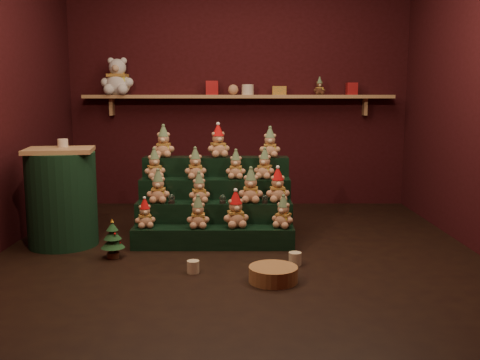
{
  "coord_description": "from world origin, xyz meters",
  "views": [
    {
      "loc": [
        0.01,
        -4.44,
        1.29
      ],
      "look_at": [
        0.02,
        0.25,
        0.56
      ],
      "focal_mm": 40.0,
      "sensor_mm": 36.0,
      "label": 1
    }
  ],
  "objects_px": {
    "riser_tier_front": "(213,238)",
    "snow_globe_c": "(265,199)",
    "snow_globe_b": "(223,199)",
    "mug_right": "(295,259)",
    "brown_bear": "(319,86)",
    "mini_christmas_tree": "(113,239)",
    "white_bear": "(118,72)",
    "wicker_basket": "(273,274)",
    "side_table": "(62,198)",
    "mug_left": "(193,267)",
    "snow_globe_a": "(172,199)"
  },
  "relations": [
    {
      "from": "mug_right",
      "to": "brown_bear",
      "type": "relative_size",
      "value": 0.51
    },
    {
      "from": "snow_globe_a",
      "to": "brown_bear",
      "type": "distance_m",
      "value": 2.46
    },
    {
      "from": "side_table",
      "to": "wicker_basket",
      "type": "xyz_separation_m",
      "value": [
        1.79,
        -0.95,
        -0.37
      ]
    },
    {
      "from": "snow_globe_b",
      "to": "wicker_basket",
      "type": "relative_size",
      "value": 0.23
    },
    {
      "from": "snow_globe_c",
      "to": "mug_left",
      "type": "height_order",
      "value": "snow_globe_c"
    },
    {
      "from": "snow_globe_b",
      "to": "wicker_basket",
      "type": "xyz_separation_m",
      "value": [
        0.39,
        -1.02,
        -0.35
      ]
    },
    {
      "from": "snow_globe_a",
      "to": "brown_bear",
      "type": "relative_size",
      "value": 0.43
    },
    {
      "from": "snow_globe_c",
      "to": "side_table",
      "type": "bearing_deg",
      "value": -177.77
    },
    {
      "from": "snow_globe_b",
      "to": "snow_globe_c",
      "type": "distance_m",
      "value": 0.38
    },
    {
      "from": "snow_globe_a",
      "to": "mug_right",
      "type": "distance_m",
      "value": 1.27
    },
    {
      "from": "snow_globe_c",
      "to": "mug_right",
      "type": "bearing_deg",
      "value": -72.2
    },
    {
      "from": "mug_right",
      "to": "side_table",
      "type": "bearing_deg",
      "value": 163.83
    },
    {
      "from": "side_table",
      "to": "snow_globe_c",
      "type": "bearing_deg",
      "value": -7.26
    },
    {
      "from": "mug_left",
      "to": "white_bear",
      "type": "relative_size",
      "value": 0.17
    },
    {
      "from": "white_bear",
      "to": "riser_tier_front",
      "type": "bearing_deg",
      "value": -53.85
    },
    {
      "from": "snow_globe_a",
      "to": "mug_left",
      "type": "height_order",
      "value": "snow_globe_a"
    },
    {
      "from": "mug_left",
      "to": "white_bear",
      "type": "bearing_deg",
      "value": 113.35
    },
    {
      "from": "snow_globe_b",
      "to": "white_bear",
      "type": "relative_size",
      "value": 0.15
    },
    {
      "from": "riser_tier_front",
      "to": "side_table",
      "type": "distance_m",
      "value": 1.37
    },
    {
      "from": "snow_globe_b",
      "to": "mini_christmas_tree",
      "type": "xyz_separation_m",
      "value": [
        -0.88,
        -0.46,
        -0.24
      ]
    },
    {
      "from": "mug_right",
      "to": "brown_bear",
      "type": "distance_m",
      "value": 2.7
    },
    {
      "from": "snow_globe_a",
      "to": "wicker_basket",
      "type": "bearing_deg",
      "value": -50.58
    },
    {
      "from": "riser_tier_front",
      "to": "brown_bear",
      "type": "bearing_deg",
      "value": 57.15
    },
    {
      "from": "white_bear",
      "to": "snow_globe_c",
      "type": "bearing_deg",
      "value": -42.19
    },
    {
      "from": "mug_left",
      "to": "wicker_basket",
      "type": "relative_size",
      "value": 0.26
    },
    {
      "from": "mug_left",
      "to": "mug_right",
      "type": "height_order",
      "value": "mug_right"
    },
    {
      "from": "snow_globe_b",
      "to": "side_table",
      "type": "distance_m",
      "value": 1.4
    },
    {
      "from": "white_bear",
      "to": "brown_bear",
      "type": "relative_size",
      "value": 2.72
    },
    {
      "from": "riser_tier_front",
      "to": "mini_christmas_tree",
      "type": "height_order",
      "value": "mini_christmas_tree"
    },
    {
      "from": "side_table",
      "to": "brown_bear",
      "type": "distance_m",
      "value": 3.17
    },
    {
      "from": "snow_globe_b",
      "to": "wicker_basket",
      "type": "bearing_deg",
      "value": -69.23
    },
    {
      "from": "snow_globe_c",
      "to": "wicker_basket",
      "type": "relative_size",
      "value": 0.22
    },
    {
      "from": "wicker_basket",
      "to": "white_bear",
      "type": "bearing_deg",
      "value": 121.8
    },
    {
      "from": "snow_globe_a",
      "to": "brown_bear",
      "type": "xyz_separation_m",
      "value": [
        1.53,
        1.63,
        1.02
      ]
    },
    {
      "from": "side_table",
      "to": "riser_tier_front",
      "type": "bearing_deg",
      "value": -13.41
    },
    {
      "from": "wicker_basket",
      "to": "white_bear",
      "type": "height_order",
      "value": "white_bear"
    },
    {
      "from": "side_table",
      "to": "mug_left",
      "type": "bearing_deg",
      "value": -41.75
    },
    {
      "from": "snow_globe_c",
      "to": "mini_christmas_tree",
      "type": "height_order",
      "value": "snow_globe_c"
    },
    {
      "from": "snow_globe_a",
      "to": "snow_globe_c",
      "type": "height_order",
      "value": "snow_globe_a"
    },
    {
      "from": "snow_globe_b",
      "to": "side_table",
      "type": "xyz_separation_m",
      "value": [
        -1.4,
        -0.07,
        0.02
      ]
    },
    {
      "from": "white_bear",
      "to": "mini_christmas_tree",
      "type": "bearing_deg",
      "value": -76.85
    },
    {
      "from": "riser_tier_front",
      "to": "snow_globe_c",
      "type": "relative_size",
      "value": 18.09
    },
    {
      "from": "snow_globe_a",
      "to": "snow_globe_b",
      "type": "height_order",
      "value": "snow_globe_a"
    },
    {
      "from": "brown_bear",
      "to": "mini_christmas_tree",
      "type": "bearing_deg",
      "value": -134.41
    },
    {
      "from": "wicker_basket",
      "to": "white_bear",
      "type": "xyz_separation_m",
      "value": [
        -1.65,
        2.66,
        1.53
      ]
    },
    {
      "from": "wicker_basket",
      "to": "brown_bear",
      "type": "distance_m",
      "value": 3.06
    },
    {
      "from": "snow_globe_b",
      "to": "mug_right",
      "type": "relative_size",
      "value": 0.79
    },
    {
      "from": "riser_tier_front",
      "to": "mini_christmas_tree",
      "type": "distance_m",
      "value": 0.86
    },
    {
      "from": "mini_christmas_tree",
      "to": "mug_right",
      "type": "height_order",
      "value": "mini_christmas_tree"
    },
    {
      "from": "mini_christmas_tree",
      "to": "riser_tier_front",
      "type": "bearing_deg",
      "value": 20.58
    }
  ]
}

